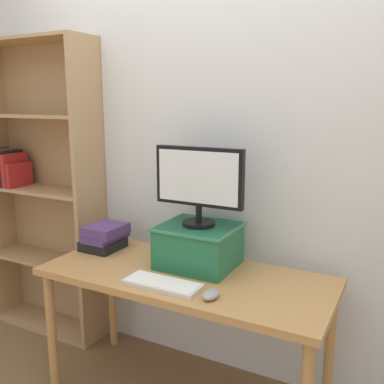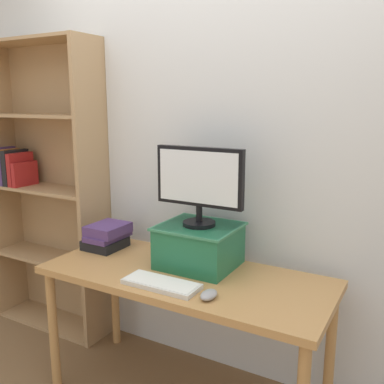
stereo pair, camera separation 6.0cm
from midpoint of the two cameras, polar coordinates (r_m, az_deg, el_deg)
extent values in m
cube|color=silver|center=(2.38, 4.88, 5.93)|extent=(7.00, 0.08, 2.60)
cube|color=#B7844C|center=(2.17, -0.14, -11.22)|extent=(1.45, 0.62, 0.04)
cylinder|color=#B7844C|center=(2.53, -17.32, -17.20)|extent=(0.05, 0.05, 0.68)
cylinder|color=#B7844C|center=(2.86, -9.63, -13.24)|extent=(0.05, 0.05, 0.68)
cylinder|color=#B7844C|center=(2.35, 18.67, -19.70)|extent=(0.05, 0.05, 0.68)
cube|color=tan|center=(3.36, -23.43, 0.96)|extent=(0.03, 0.28, 1.93)
cube|color=tan|center=(2.72, -12.31, -0.66)|extent=(0.03, 0.28, 1.93)
cube|color=tan|center=(3.11, -16.63, 0.67)|extent=(0.89, 0.01, 1.93)
cube|color=tan|center=(3.34, -17.33, -16.03)|extent=(0.84, 0.27, 0.02)
cube|color=tan|center=(3.15, -17.88, -8.22)|extent=(0.84, 0.27, 0.02)
cube|color=tan|center=(3.02, -18.46, 0.42)|extent=(0.84, 0.27, 0.02)
cube|color=tan|center=(2.97, -19.08, 9.59)|extent=(0.84, 0.27, 0.02)
cube|color=tan|center=(2.99, -19.71, 18.47)|extent=(0.84, 0.27, 0.02)
cube|color=#4C336B|center=(3.27, -23.36, 3.29)|extent=(0.04, 0.20, 0.25)
cube|color=#AD662D|center=(3.23, -22.87, 3.15)|extent=(0.04, 0.20, 0.24)
cube|color=#4C336B|center=(3.20, -22.40, 2.80)|extent=(0.03, 0.20, 0.21)
cube|color=black|center=(3.17, -21.94, 3.06)|extent=(0.04, 0.20, 0.24)
cube|color=maroon|center=(3.13, -21.38, 2.86)|extent=(0.04, 0.20, 0.22)
cube|color=maroon|center=(3.10, -20.86, 2.26)|extent=(0.03, 0.20, 0.16)
cube|color=#1E6642|center=(2.22, 1.74, -7.16)|extent=(0.37, 0.34, 0.22)
cube|color=#337A56|center=(2.19, 1.75, -4.61)|extent=(0.39, 0.36, 0.01)
cylinder|color=black|center=(2.18, 1.76, -4.21)|extent=(0.17, 0.17, 0.02)
cylinder|color=black|center=(2.17, 1.77, -2.89)|extent=(0.03, 0.03, 0.08)
cube|color=black|center=(2.13, 1.80, 2.05)|extent=(0.47, 0.04, 0.30)
cube|color=silver|center=(2.11, 1.55, 1.97)|extent=(0.44, 0.00, 0.26)
cube|color=silver|center=(2.02, -3.24, -12.15)|extent=(0.37, 0.14, 0.02)
cube|color=white|center=(2.02, -3.24, -11.82)|extent=(0.34, 0.13, 0.00)
ellipsoid|color=#99999E|center=(1.90, 3.19, -13.52)|extent=(0.06, 0.10, 0.04)
cube|color=black|center=(2.55, -10.81, -6.75)|extent=(0.20, 0.22, 0.06)
cube|color=#4C336B|center=(2.54, -10.49, -5.79)|extent=(0.16, 0.26, 0.03)
cube|color=#4C336B|center=(2.52, -10.46, -4.91)|extent=(0.19, 0.23, 0.06)
camera|label=1|loc=(0.03, -89.17, 0.18)|focal=40.00mm
camera|label=2|loc=(0.03, 90.83, -0.18)|focal=40.00mm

